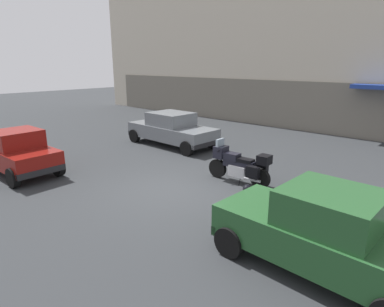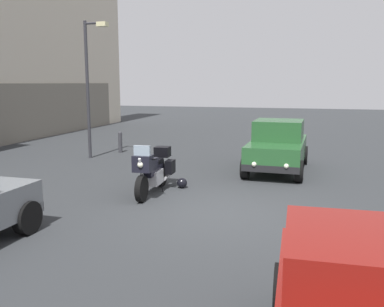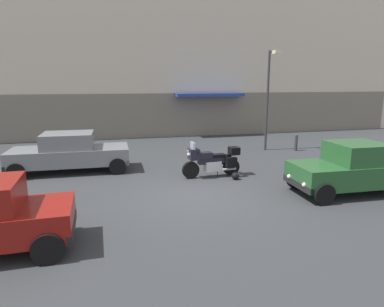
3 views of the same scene
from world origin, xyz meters
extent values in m
plane|color=#2D3033|center=(0.00, 0.00, 0.00)|extent=(80.00, 80.00, 0.00)
cylinder|color=black|center=(0.33, 1.95, 0.32)|extent=(0.65, 0.17, 0.64)
cylinder|color=black|center=(1.95, 2.03, 0.32)|extent=(0.65, 0.17, 0.64)
cylinder|color=#B7B7BC|center=(0.35, 1.95, 0.75)|extent=(0.33, 0.08, 0.68)
cube|color=#B7B7BC|center=(1.18, 1.99, 0.42)|extent=(0.62, 0.43, 0.36)
cube|color=black|center=(1.18, 1.99, 0.66)|extent=(1.11, 0.33, 0.28)
cube|color=black|center=(0.88, 1.98, 0.84)|extent=(0.54, 0.36, 0.24)
cube|color=black|center=(1.38, 2.00, 0.80)|extent=(0.57, 0.33, 0.12)
cube|color=black|center=(0.45, 1.96, 0.92)|extent=(0.38, 0.46, 0.40)
cube|color=#8C9EAD|center=(0.41, 1.96, 1.22)|extent=(0.10, 0.40, 0.28)
sphere|color=#EAEACC|center=(0.27, 1.95, 0.92)|extent=(0.14, 0.14, 0.14)
cylinder|color=black|center=(0.53, 1.96, 1.02)|extent=(0.07, 0.62, 0.04)
cylinder|color=#B7B7BC|center=(1.79, 1.82, 0.30)|extent=(0.55, 0.12, 0.09)
cube|color=black|center=(1.85, 1.74, 0.58)|extent=(0.41, 0.22, 0.36)
cube|color=black|center=(1.82, 2.30, 0.58)|extent=(0.41, 0.22, 0.36)
cube|color=black|center=(2.05, 2.03, 0.95)|extent=(0.38, 0.42, 0.28)
cylinder|color=black|center=(1.34, 1.82, 0.15)|extent=(0.03, 0.13, 0.29)
sphere|color=black|center=(1.89, 1.42, 0.14)|extent=(0.28, 0.28, 0.28)
cube|color=#235128|center=(4.91, -0.89, 0.66)|extent=(3.85, 1.75, 0.68)
cube|color=#235128|center=(5.06, -0.89, 1.32)|extent=(1.64, 1.55, 0.64)
cube|color=#8C9EAD|center=(4.31, -0.87, 1.32)|extent=(0.10, 1.40, 0.54)
cube|color=#8C9EAD|center=(5.81, -0.91, 1.32)|extent=(0.10, 1.40, 0.51)
cube|color=black|center=(3.06, -0.83, 0.42)|extent=(0.17, 1.64, 0.20)
cube|color=black|center=(6.76, -0.94, 0.42)|extent=(0.17, 1.64, 0.20)
cylinder|color=black|center=(3.44, -1.62, 0.32)|extent=(0.65, 0.24, 0.64)
cylinder|color=black|center=(3.48, -0.07, 0.32)|extent=(0.65, 0.24, 0.64)
cylinder|color=black|center=(6.34, -1.71, 0.32)|extent=(0.65, 0.24, 0.64)
cylinder|color=black|center=(6.38, -0.15, 0.32)|extent=(0.65, 0.24, 0.64)
sphere|color=silver|center=(3.00, -1.28, 0.54)|extent=(0.14, 0.14, 0.14)
sphere|color=silver|center=(3.03, -0.38, 0.54)|extent=(0.14, 0.14, 0.14)
cube|color=black|center=(-1.87, 4.03, 0.42)|extent=(0.15, 1.76, 0.20)
cylinder|color=black|center=(-2.28, 3.19, 0.32)|extent=(0.64, 0.23, 0.64)
cube|color=maroon|center=(-5.07, -2.43, 1.26)|extent=(1.45, 1.48, 0.60)
cube|color=#8C9EAD|center=(-5.71, -2.45, 1.26)|extent=(0.10, 1.33, 0.51)
cube|color=#8C9EAD|center=(-4.42, -2.40, 1.26)|extent=(0.10, 1.33, 0.48)
cube|color=black|center=(-3.42, -2.37, 0.42)|extent=(0.17, 1.56, 0.20)
cylinder|color=black|center=(-3.84, -1.65, 0.32)|extent=(0.65, 0.24, 0.64)
cylinder|color=#2D2D33|center=(5.41, 6.17, 2.53)|extent=(0.12, 0.12, 5.05)
cylinder|color=#2D2D33|center=(5.41, 5.82, 4.95)|extent=(0.08, 0.70, 0.08)
cube|color=beige|center=(5.41, 5.47, 4.90)|extent=(0.28, 0.36, 0.16)
cylinder|color=#333338|center=(6.86, 5.60, 0.40)|extent=(0.16, 0.16, 0.80)
sphere|color=#333338|center=(6.86, 5.60, 0.80)|extent=(0.16, 0.16, 0.16)
camera|label=1|loc=(6.77, -6.39, 3.76)|focal=30.30mm
camera|label=2|loc=(-8.79, -1.88, 2.83)|focal=39.43mm
camera|label=3|loc=(-2.50, -9.64, 3.51)|focal=31.23mm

